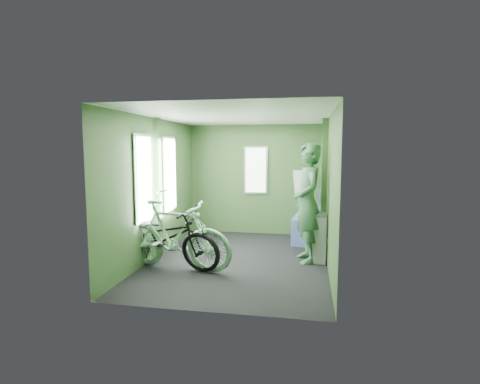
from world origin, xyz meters
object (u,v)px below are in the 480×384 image
(bicycle_mint, at_px, (175,270))
(passenger, at_px, (308,203))
(bench_seat, at_px, (310,226))
(bicycle_black, at_px, (165,268))
(waste_box, at_px, (318,238))

(bicycle_mint, relative_size, passenger, 0.95)
(passenger, height_order, bench_seat, passenger)
(bench_seat, bearing_deg, bicycle_black, -130.50)
(bicycle_mint, xyz_separation_m, waste_box, (2.10, 0.83, 0.39))
(passenger, xyz_separation_m, waste_box, (0.18, 0.01, -0.55))
(bicycle_mint, height_order, bench_seat, bench_seat)
(bicycle_black, xyz_separation_m, bicycle_mint, (0.19, -0.09, 0.00))
(bicycle_mint, bearing_deg, waste_box, -59.64)
(passenger, bearing_deg, bicycle_black, -85.63)
(bicycle_black, xyz_separation_m, waste_box, (2.28, 0.74, 0.39))
(waste_box, distance_m, bench_seat, 1.33)
(passenger, distance_m, bench_seat, 1.47)
(bicycle_black, xyz_separation_m, passenger, (2.11, 0.73, 0.95))
(waste_box, bearing_deg, bicycle_black, -162.06)
(bicycle_mint, bearing_deg, passenger, -58.03)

